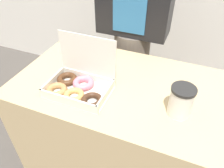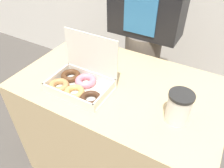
{
  "view_description": "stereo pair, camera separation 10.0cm",
  "coord_description": "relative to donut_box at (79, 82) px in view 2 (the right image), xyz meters",
  "views": [
    {
      "loc": [
        0.31,
        -0.82,
        1.45
      ],
      "look_at": [
        0.01,
        -0.1,
        0.82
      ],
      "focal_mm": 35.0,
      "sensor_mm": 36.0,
      "label": 1
    },
    {
      "loc": [
        0.4,
        -0.78,
        1.45
      ],
      "look_at": [
        0.01,
        -0.1,
        0.82
      ],
      "focal_mm": 35.0,
      "sensor_mm": 36.0,
      "label": 2
    }
  ],
  "objects": [
    {
      "name": "coffee_cup",
      "position": [
        0.48,
        0.03,
        0.03
      ],
      "size": [
        0.1,
        0.1,
        0.14
      ],
      "color": "silver",
      "rests_on": "table"
    },
    {
      "name": "donut_box",
      "position": [
        0.0,
        0.0,
        0.0
      ],
      "size": [
        0.32,
        0.24,
        0.25
      ],
      "color": "silver",
      "rests_on": "table"
    },
    {
      "name": "table",
      "position": [
        0.15,
        0.13,
        -0.41
      ],
      "size": [
        1.05,
        0.65,
        0.75
      ],
      "color": "tan",
      "rests_on": "ground_plane"
    },
    {
      "name": "ground_plane",
      "position": [
        0.15,
        0.13,
        -0.79
      ],
      "size": [
        14.0,
        14.0,
        0.0
      ],
      "primitive_type": "plane",
      "color": "#4C4742"
    },
    {
      "name": "person_customer",
      "position": [
        0.07,
        0.63,
        0.07
      ],
      "size": [
        0.46,
        0.25,
        1.57
      ],
      "color": "#665B51",
      "rests_on": "ground_plane"
    }
  ]
}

